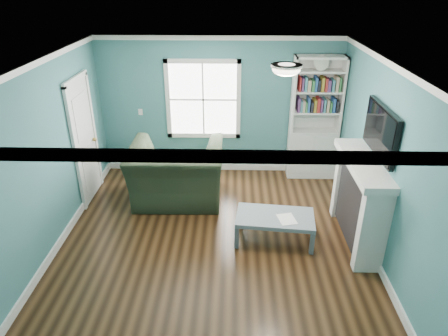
{
  "coord_description": "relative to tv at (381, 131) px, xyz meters",
  "views": [
    {
      "loc": [
        0.27,
        -4.74,
        3.59
      ],
      "look_at": [
        0.14,
        0.4,
        1.06
      ],
      "focal_mm": 32.0,
      "sensor_mm": 36.0,
      "label": 1
    }
  ],
  "objects": [
    {
      "name": "door",
      "position": [
        -4.42,
        1.2,
        -0.65
      ],
      "size": [
        0.12,
        0.98,
        2.17
      ],
      "color": "silver",
      "rests_on": "ground"
    },
    {
      "name": "paper_sheet",
      "position": [
        -1.15,
        -0.12,
        -1.31
      ],
      "size": [
        0.29,
        0.34,
        0.0
      ],
      "primitive_type": "cube",
      "rotation": [
        0.0,
        0.0,
        0.22
      ],
      "color": "white",
      "rests_on": "coffee_table"
    },
    {
      "name": "coffee_table",
      "position": [
        -1.31,
        -0.03,
        -1.37
      ],
      "size": [
        1.18,
        0.73,
        0.41
      ],
      "rotation": [
        0.0,
        0.0,
        -0.1
      ],
      "color": "#505861",
      "rests_on": "ground"
    },
    {
      "name": "window",
      "position": [
        -2.5,
        2.29,
        -0.27
      ],
      "size": [
        1.4,
        0.06,
        1.5
      ],
      "color": "white",
      "rests_on": "room_walls"
    },
    {
      "name": "floor",
      "position": [
        -2.2,
        -0.2,
        -1.72
      ],
      "size": [
        5.0,
        5.0,
        0.0
      ],
      "primitive_type": "plane",
      "color": "black",
      "rests_on": "ground"
    },
    {
      "name": "room_walls",
      "position": [
        -2.2,
        -0.2,
        -0.14
      ],
      "size": [
        5.0,
        5.0,
        5.0
      ],
      "color": "#387375",
      "rests_on": "ground"
    },
    {
      "name": "fireplace",
      "position": [
        -0.12,
        0.0,
        -1.09
      ],
      "size": [
        0.44,
        1.58,
        1.3
      ],
      "color": "black",
      "rests_on": "ground"
    },
    {
      "name": "light_switch",
      "position": [
        -3.7,
        2.28,
        -0.52
      ],
      "size": [
        0.08,
        0.01,
        0.12
      ],
      "primitive_type": "cube",
      "color": "white",
      "rests_on": "room_walls"
    },
    {
      "name": "recliner",
      "position": [
        -2.88,
        1.08,
        -1.05
      ],
      "size": [
        1.56,
        1.03,
        1.34
      ],
      "primitive_type": "imported",
      "rotation": [
        0.0,
        0.0,
        -3.12
      ],
      "color": "#212D1C",
      "rests_on": "ground"
    },
    {
      "name": "trim",
      "position": [
        -2.2,
        -0.2,
        -0.49
      ],
      "size": [
        4.5,
        5.0,
        2.6
      ],
      "color": "white",
      "rests_on": "ground"
    },
    {
      "name": "tv",
      "position": [
        0.0,
        0.0,
        0.0
      ],
      "size": [
        0.06,
        1.1,
        0.65
      ],
      "primitive_type": "cube",
      "color": "black",
      "rests_on": "fireplace"
    },
    {
      "name": "bookshelf",
      "position": [
        -0.43,
        2.1,
        -0.8
      ],
      "size": [
        0.9,
        0.35,
        2.31
      ],
      "color": "silver",
      "rests_on": "ground"
    },
    {
      "name": "ceiling_fixture",
      "position": [
        -1.3,
        -0.1,
        0.82
      ],
      "size": [
        0.38,
        0.38,
        0.15
      ],
      "color": "white",
      "rests_on": "room_walls"
    }
  ]
}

